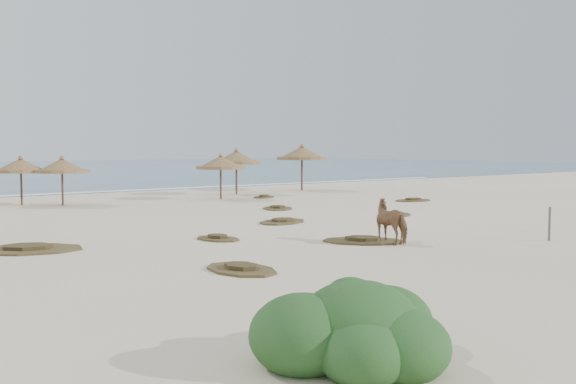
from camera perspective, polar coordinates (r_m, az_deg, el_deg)
name	(u,v)px	position (r m, az deg, el deg)	size (l,w,h in m)	color
ground	(335,243)	(19.51, 4.17, -4.55)	(160.00, 160.00, 0.00)	beige
foam_line	(54,194)	(42.44, -20.07, -0.15)	(70.00, 0.60, 0.01)	white
palapa_2	(62,166)	(33.71, -19.45, 2.15)	(3.29, 3.29, 2.51)	brown
palapa_3	(21,166)	(34.56, -22.66, 2.12)	(3.23, 3.23, 2.51)	brown
palapa_4	(221,163)	(35.84, -6.01, 2.56)	(3.58, 3.58, 2.59)	brown
palapa_5	(236,158)	(39.41, -4.62, 3.01)	(3.88, 3.88, 2.87)	brown
palapa_6	(302,154)	(43.03, 1.24, 3.41)	(4.31, 4.31, 3.17)	brown
horse	(393,221)	(19.64, 9.33, -2.56)	(0.72, 1.59, 1.34)	#966744
fence_post_near	(549,224)	(21.45, 22.22, -2.64)	(0.08, 0.08, 1.06)	#6A5F4F
bush	(357,331)	(8.89, 6.18, -12.19)	(2.87, 2.53, 1.29)	#2B5524
scrub_1	(27,249)	(19.51, -22.19, -4.68)	(3.70, 3.28, 0.16)	brown
scrub_2	(218,238)	(20.28, -6.25, -4.09)	(1.33, 1.78, 0.16)	brown
scrub_3	(282,221)	(24.72, -0.49, -2.61)	(2.69, 2.24, 0.16)	brown
scrub_4	(394,214)	(27.60, 9.45, -1.97)	(2.36, 2.04, 0.16)	brown
scrub_5	(413,200)	(35.28, 11.06, -0.70)	(2.31, 1.54, 0.16)	brown
scrub_7	(278,208)	(30.12, -0.92, -1.42)	(2.35, 2.53, 0.16)	brown
scrub_9	(363,240)	(19.82, 6.66, -4.28)	(2.93, 2.88, 0.16)	brown
scrub_10	(264,197)	(36.90, -2.15, -0.43)	(1.95, 1.74, 0.16)	brown
scrub_11	(241,269)	(15.20, -4.19, -6.80)	(1.48, 2.17, 0.16)	brown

